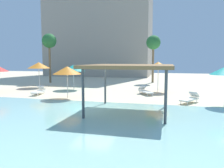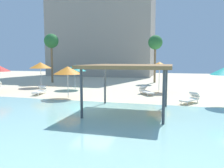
# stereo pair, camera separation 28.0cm
# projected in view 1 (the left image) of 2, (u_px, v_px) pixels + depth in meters

# --- Properties ---
(ground_plane) EXTENTS (80.00, 80.00, 0.00)m
(ground_plane) POSITION_uv_depth(u_px,v_px,m) (93.00, 106.00, 14.56)
(ground_plane) COLOR beige
(lagoon_water) EXTENTS (44.00, 13.50, 0.04)m
(lagoon_water) POSITION_uv_depth(u_px,v_px,m) (53.00, 131.00, 9.49)
(lagoon_water) COLOR #99D1C6
(lagoon_water) RESTS_ON ground
(shade_pavilion) EXTENTS (4.81, 4.81, 2.77)m
(shade_pavilion) POSITION_uv_depth(u_px,v_px,m) (130.00, 67.00, 12.66)
(shade_pavilion) COLOR #42474C
(shade_pavilion) RESTS_ON ground
(beach_umbrella_orange_1) EXTENTS (2.44, 2.44, 2.80)m
(beach_umbrella_orange_1) POSITION_uv_depth(u_px,v_px,m) (39.00, 65.00, 24.62)
(beach_umbrella_orange_1) COLOR silver
(beach_umbrella_orange_1) RESTS_ON ground
(beach_umbrella_orange_3) EXTENTS (2.26, 2.26, 2.55)m
(beach_umbrella_orange_3) POSITION_uv_depth(u_px,v_px,m) (67.00, 70.00, 17.54)
(beach_umbrella_orange_3) COLOR silver
(beach_umbrella_orange_3) RESTS_ON ground
(beach_umbrella_teal_5) EXTENTS (2.37, 2.37, 2.56)m
(beach_umbrella_teal_5) POSITION_uv_depth(u_px,v_px,m) (73.00, 68.00, 22.81)
(beach_umbrella_teal_5) COLOR silver
(beach_umbrella_teal_5) RESTS_ON ground
(beach_umbrella_orange_7) EXTENTS (2.45, 2.45, 2.88)m
(beach_umbrella_orange_7) POSITION_uv_depth(u_px,v_px,m) (158.00, 65.00, 21.15)
(beach_umbrella_orange_7) COLOR silver
(beach_umbrella_orange_7) RESTS_ON ground
(lounge_chair_2) EXTENTS (1.54, 1.92, 0.74)m
(lounge_chair_2) POSITION_uv_depth(u_px,v_px,m) (145.00, 91.00, 19.61)
(lounge_chair_2) COLOR white
(lounge_chair_2) RESTS_ON ground
(lounge_chair_3) EXTENTS (0.90, 1.97, 0.74)m
(lounge_chair_3) POSITION_uv_depth(u_px,v_px,m) (39.00, 91.00, 19.67)
(lounge_chair_3) COLOR white
(lounge_chair_3) RESTS_ON ground
(lounge_chair_5) EXTENTS (1.50, 1.93, 0.74)m
(lounge_chair_5) POSITION_uv_depth(u_px,v_px,m) (190.00, 98.00, 15.75)
(lounge_chair_5) COLOR white
(lounge_chair_5) RESTS_ON ground
(palm_tree_0) EXTENTS (1.90, 1.90, 6.54)m
(palm_tree_0) POSITION_uv_depth(u_px,v_px,m) (49.00, 42.00, 29.42)
(palm_tree_0) COLOR brown
(palm_tree_0) RESTS_ON ground
(palm_tree_1) EXTENTS (1.90, 1.90, 6.34)m
(palm_tree_1) POSITION_uv_depth(u_px,v_px,m) (153.00, 44.00, 29.58)
(palm_tree_1) COLOR brown
(palm_tree_1) RESTS_ON ground
(hotel_block_0) EXTENTS (19.95, 10.01, 21.81)m
(hotel_block_0) POSITION_uv_depth(u_px,v_px,m) (100.00, 20.00, 43.83)
(hotel_block_0) COLOR #9E9384
(hotel_block_0) RESTS_ON ground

